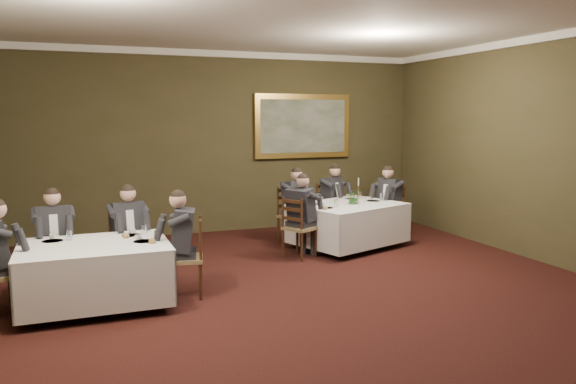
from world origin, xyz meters
TOP-DOWN VIEW (x-y plane):
  - ground at (0.00, 0.00)m, footprint 10.00×10.00m
  - ceiling at (0.00, 0.00)m, footprint 8.00×10.00m
  - back_wall at (0.00, 5.00)m, footprint 8.00×0.10m
  - crown_molding at (0.00, 0.00)m, footprint 8.00×10.00m
  - table_main at (1.61, 2.86)m, footprint 2.14×1.88m
  - table_second at (-2.60, 1.18)m, footprint 1.73×1.32m
  - chair_main_backleft at (0.85, 3.57)m, footprint 0.59×0.59m
  - diner_main_backleft at (0.86, 3.56)m, footprint 0.59×0.62m
  - chair_main_backright at (1.76, 3.89)m, footprint 0.59×0.59m
  - diner_main_backright at (1.76, 3.88)m, footprint 0.59×0.62m
  - chair_main_endleft at (0.55, 2.48)m, footprint 0.58×0.59m
  - diner_main_endleft at (0.56, 2.48)m, footprint 0.62×0.59m
  - chair_main_endright at (2.68, 3.24)m, footprint 0.54×0.55m
  - diner_main_endright at (2.67, 3.24)m, footprint 0.59×0.54m
  - chair_sec_backleft at (-3.07, 2.06)m, footprint 0.47×0.45m
  - diner_sec_backleft at (-3.07, 2.05)m, footprint 0.44×0.51m
  - chair_sec_backright at (-2.14, 2.07)m, footprint 0.51×0.49m
  - diner_sec_backright at (-2.14, 2.05)m, footprint 0.48×0.54m
  - chair_sec_endright at (-1.51, 1.18)m, footprint 0.51×0.52m
  - diner_sec_endright at (-1.52, 1.18)m, footprint 0.56×0.49m
  - centerpiece at (1.68, 2.80)m, footprint 0.29×0.26m
  - candlestick at (1.81, 2.86)m, footprint 0.07×0.07m
  - place_setting_table_main at (1.09, 3.08)m, footprint 0.33×0.31m
  - place_setting_table_second at (-3.01, 1.56)m, footprint 0.33×0.31m
  - painting at (1.61, 4.94)m, footprint 2.06×0.09m

SIDE VIEW (x-z plane):
  - ground at x=0.00m, z-range 0.00..0.00m
  - chair_main_backleft at x=0.85m, z-range -0.22..0.78m
  - chair_main_backright at x=1.76m, z-range -0.22..0.78m
  - chair_main_endleft at x=0.55m, z-range -0.22..0.78m
  - chair_main_endright at x=2.68m, z-range -0.22..0.78m
  - chair_sec_backleft at x=-3.07m, z-range -0.22..0.78m
  - chair_sec_backright at x=-2.14m, z-range -0.22..0.78m
  - chair_sec_endright at x=-1.51m, z-range -0.22..0.78m
  - table_second at x=-2.60m, z-range 0.12..0.78m
  - table_main at x=1.61m, z-range 0.12..0.78m
  - diner_main_backleft at x=0.86m, z-range -0.16..1.19m
  - diner_main_backright at x=1.76m, z-range -0.16..1.19m
  - diner_main_endleft at x=0.56m, z-range -0.16..1.19m
  - diner_main_endright at x=2.67m, z-range -0.16..1.19m
  - diner_sec_backleft at x=-3.07m, z-range -0.16..1.19m
  - diner_sec_backright at x=-2.14m, z-range -0.16..1.19m
  - diner_sec_endright at x=-1.52m, z-range -0.16..1.19m
  - place_setting_table_main at x=1.09m, z-range 0.73..0.87m
  - place_setting_table_second at x=-3.01m, z-range 0.73..0.87m
  - centerpiece at x=1.68m, z-range 0.76..1.03m
  - candlestick at x=1.81m, z-range 0.70..1.16m
  - back_wall at x=0.00m, z-range 0.00..3.50m
  - painting at x=1.61m, z-range 1.42..2.71m
  - crown_molding at x=0.00m, z-range 3.38..3.50m
  - ceiling at x=0.00m, z-range 3.45..3.55m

